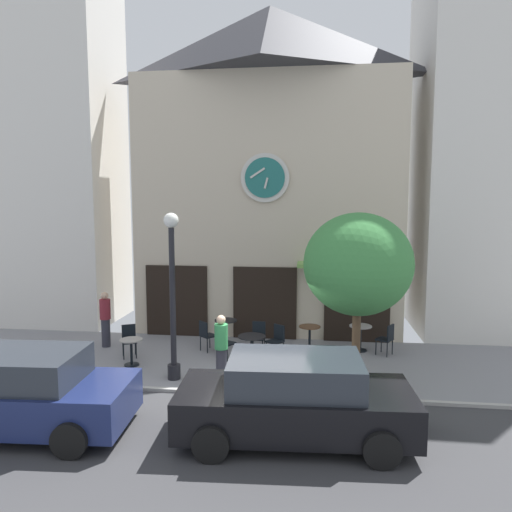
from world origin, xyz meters
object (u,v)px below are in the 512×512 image
pedestrian_maroon (105,319)px  cafe_table_center_right (226,327)px  street_lamp (173,296)px  parked_car_navy (18,392)px  cafe_chair_outer (206,334)px  cafe_table_leftmost (252,343)px  cafe_chair_facing_wall (277,338)px  cafe_chair_right_end (258,335)px  cafe_table_near_curb (131,348)px  cafe_table_near_door (310,335)px  cafe_chair_under_awning (387,337)px  cafe_table_center (360,334)px  cafe_chair_mid_row (224,340)px  street_tree (358,265)px  pedestrian_green (221,348)px  parked_car_black (295,399)px  cafe_chair_by_entrance (129,338)px

pedestrian_maroon → cafe_table_center_right: bearing=10.2°
street_lamp → parked_car_navy: 3.92m
cafe_table_center_right → cafe_chair_outer: size_ratio=0.85×
cafe_table_leftmost → cafe_chair_facing_wall: bearing=42.3°
street_lamp → cafe_chair_right_end: size_ratio=4.56×
cafe_chair_outer → cafe_chair_facing_wall: same height
cafe_table_near_curb → cafe_table_near_door: 5.03m
cafe_table_near_door → cafe_chair_facing_wall: bearing=-149.5°
cafe_table_near_door → cafe_chair_facing_wall: cafe_chair_facing_wall is taller
cafe_table_center_right → cafe_chair_under_awning: bearing=-5.5°
cafe_table_center → cafe_chair_facing_wall: cafe_chair_facing_wall is taller
street_lamp → cafe_chair_mid_row: (0.94, 1.67, -1.55)m
cafe_table_leftmost → cafe_chair_mid_row: bearing=164.6°
cafe_chair_outer → cafe_chair_mid_row: same height
street_tree → cafe_chair_under_awning: (1.08, 2.44, -2.39)m
street_lamp → cafe_chair_mid_row: bearing=60.5°
cafe_chair_right_end → pedestrian_maroon: (-4.64, 0.03, 0.33)m
cafe_table_near_curb → parked_car_navy: bearing=-101.2°
pedestrian_green → cafe_table_near_door: bearing=52.2°
street_tree → cafe_table_center: street_tree is taller
pedestrian_green → parked_car_navy: size_ratio=0.38×
pedestrian_green → pedestrian_maroon: bearing=148.7°
cafe_table_center_right → parked_car_black: (2.34, -5.62, 0.22)m
cafe_table_center → parked_car_black: (-1.68, -5.48, 0.24)m
cafe_chair_by_entrance → pedestrian_green: 3.41m
cafe_table_center_right → cafe_table_near_door: (2.55, -0.40, -0.03)m
cafe_chair_mid_row → pedestrian_maroon: (-3.75, 0.65, 0.33)m
cafe_chair_by_entrance → parked_car_black: 6.40m
cafe_table_center → cafe_chair_right_end: size_ratio=0.84×
cafe_chair_by_entrance → parked_car_navy: (-0.41, -4.51, 0.23)m
street_tree → cafe_chair_mid_row: 4.51m
cafe_table_leftmost → cafe_chair_by_entrance: size_ratio=0.84×
cafe_table_leftmost → cafe_chair_mid_row: size_ratio=0.84×
street_tree → cafe_table_near_curb: street_tree is taller
cafe_chair_by_entrance → pedestrian_maroon: (-1.05, 0.80, 0.33)m
street_lamp → cafe_chair_by_entrance: street_lamp is taller
cafe_chair_under_awning → pedestrian_green: size_ratio=0.54×
street_lamp → cafe_table_center_right: street_lamp is taller
pedestrian_maroon → cafe_chair_outer: bearing=-1.5°
street_tree → pedestrian_maroon: street_tree is taller
street_tree → parked_car_black: 3.71m
cafe_chair_facing_wall → cafe_chair_mid_row: bearing=-166.1°
cafe_chair_right_end → cafe_chair_facing_wall: same height
street_tree → pedestrian_green: (-3.20, -0.18, -2.05)m
cafe_table_center_right → pedestrian_maroon: 3.63m
pedestrian_maroon → cafe_chair_by_entrance: bearing=-37.4°
cafe_chair_right_end → cafe_chair_under_awning: 3.67m
cafe_table_center_right → cafe_chair_mid_row: cafe_chair_mid_row is taller
cafe_table_center → parked_car_navy: size_ratio=0.17×
cafe_chair_under_awning → cafe_chair_right_end: bearing=-176.7°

